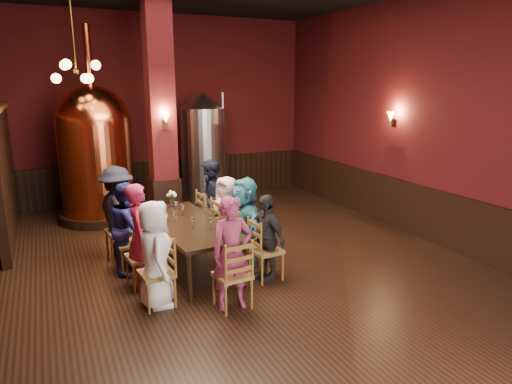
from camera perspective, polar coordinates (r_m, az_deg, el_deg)
name	(u,v)px	position (r m, az deg, el deg)	size (l,w,h in m)	color
room	(226,129)	(6.82, -3.73, 7.90)	(10.00, 10.02, 4.50)	black
wainscot_right	(419,211)	(9.34, 19.72, -2.23)	(0.08, 9.90, 1.00)	black
wainscot_back	(156,180)	(11.80, -12.43, 1.50)	(7.90, 0.08, 1.00)	black
column	(161,116)	(9.40, -11.79, 9.26)	(0.58, 0.58, 4.50)	#460F11
partition	(4,177)	(9.70, -28.93, 1.69)	(0.22, 3.50, 2.40)	black
pendant_cluster	(76,72)	(9.24, -21.55, 13.82)	(0.90, 0.90, 1.70)	#A57226
sconce_wall	(394,119)	(9.58, 16.92, 8.74)	(0.20, 0.20, 0.36)	black
sconce_column	(165,120)	(9.11, -11.33, 8.83)	(0.20, 0.20, 0.36)	black
dining_table	(188,226)	(7.35, -8.51, -4.27)	(1.20, 2.48, 0.75)	black
chair_0	(156,273)	(6.28, -12.34, -9.86)	(0.46, 0.46, 0.92)	olive
person_0	(155,254)	(6.18, -12.46, -7.60)	(0.71, 0.46, 1.45)	white
chair_1	(142,257)	(6.88, -14.07, -7.83)	(0.46, 0.46, 0.92)	olive
person_1	(141,236)	(6.77, -14.22, -5.37)	(0.56, 0.37, 1.55)	#B11E49
chair_2	(130,243)	(7.48, -15.49, -6.15)	(0.46, 0.46, 0.92)	olive
person_2	(129,227)	(7.40, -15.61, -4.28)	(0.70, 0.34, 1.43)	navy
chair_3	(119,231)	(8.10, -16.70, -4.69)	(0.46, 0.46, 0.92)	olive
person_3	(118,212)	(8.00, -16.86, -2.46)	(1.02, 0.59, 1.58)	black
chair_4	(266,250)	(6.93, 1.26, -7.24)	(0.46, 0.46, 0.92)	olive
person_4	(266,237)	(6.86, 1.27, -5.67)	(0.78, 0.32, 1.32)	black
chair_5	(245,237)	(7.47, -1.41, -5.65)	(0.46, 0.46, 0.92)	olive
person_5	(245,221)	(7.39, -1.42, -3.67)	(1.35, 0.43, 1.46)	teal
chair_6	(227,226)	(8.03, -3.67, -4.28)	(0.46, 0.46, 0.92)	olive
person_6	(227,214)	(7.97, -3.69, -2.81)	(0.66, 0.43, 1.35)	silver
chair_7	(211,216)	(8.61, -5.65, -3.06)	(0.46, 0.46, 0.92)	olive
person_7	(211,201)	(8.52, -5.70, -1.08)	(0.75, 0.37, 1.54)	black
chair_8	(232,275)	(6.10, -2.98, -10.28)	(0.46, 0.46, 0.92)	olive
person_8	(232,253)	(5.99, -3.01, -7.68)	(0.55, 0.36, 1.51)	#892D50
copper_kettle	(96,152)	(10.22, -19.35, 4.72)	(1.71, 1.71, 4.04)	black
steel_vessel	(204,148)	(11.24, -6.52, 5.47)	(1.41, 1.41, 2.67)	#B2B2B7
rose_vase	(172,196)	(8.22, -10.43, -0.53)	(0.18, 0.18, 0.30)	white
wine_glass_0	(229,232)	(6.55, -3.35, -5.05)	(0.07, 0.07, 0.17)	white
wine_glass_1	(193,223)	(7.03, -7.93, -3.83)	(0.07, 0.07, 0.17)	white
wine_glass_2	(183,210)	(7.72, -9.16, -2.25)	(0.07, 0.07, 0.17)	white
wine_glass_3	(176,207)	(7.96, -9.96, -1.80)	(0.07, 0.07, 0.17)	white
wine_glass_4	(210,224)	(6.95, -5.72, -3.96)	(0.07, 0.07, 0.17)	white
wine_glass_5	(174,216)	(7.42, -10.23, -2.97)	(0.07, 0.07, 0.17)	white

